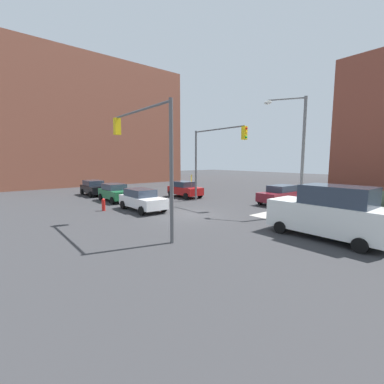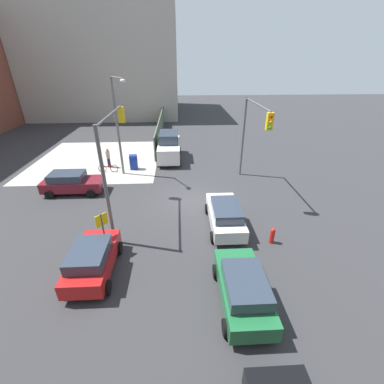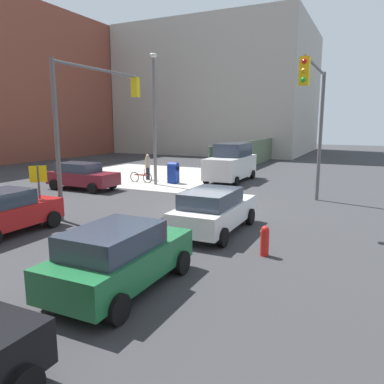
% 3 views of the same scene
% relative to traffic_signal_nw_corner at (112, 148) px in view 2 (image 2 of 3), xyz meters
% --- Properties ---
extents(ground_plane, '(120.00, 120.00, 0.00)m').
position_rel_traffic_signal_nw_corner_xyz_m(ground_plane, '(2.17, -4.50, -4.66)').
color(ground_plane, '#333335').
extents(sidewalk_corner, '(12.00, 12.00, 0.01)m').
position_rel_traffic_signal_nw_corner_xyz_m(sidewalk_corner, '(11.17, 4.50, -4.66)').
color(sidewalk_corner, '#ADA89E').
rests_on(sidewalk_corner, ground).
extents(construction_fence, '(23.84, 0.12, 2.40)m').
position_rel_traffic_signal_nw_corner_xyz_m(construction_fence, '(22.09, -1.30, -3.46)').
color(construction_fence, '#56664C').
rests_on(construction_fence, ground).
extents(building_loft_east, '(20.00, 24.00, 16.54)m').
position_rel_traffic_signal_nw_corner_xyz_m(building_loft_east, '(38.17, 8.40, 3.61)').
color(building_loft_east, '#ADA89E').
rests_on(building_loft_east, ground).
extents(traffic_signal_nw_corner, '(6.05, 0.36, 6.50)m').
position_rel_traffic_signal_nw_corner_xyz_m(traffic_signal_nw_corner, '(0.00, 0.00, 0.00)').
color(traffic_signal_nw_corner, '#59595B').
rests_on(traffic_signal_nw_corner, ground).
extents(traffic_signal_se_corner, '(6.14, 0.36, 6.50)m').
position_rel_traffic_signal_nw_corner_xyz_m(traffic_signal_se_corner, '(4.30, -9.00, 0.01)').
color(traffic_signal_se_corner, '#59595B').
rests_on(traffic_signal_se_corner, ground).
extents(street_lamp_corner, '(2.43, 1.53, 8.00)m').
position_rel_traffic_signal_nw_corner_xyz_m(street_lamp_corner, '(7.05, 1.11, 0.04)').
color(street_lamp_corner, slate).
rests_on(street_lamp_corner, ground).
extents(warning_sign_two_way, '(0.48, 0.48, 2.40)m').
position_rel_traffic_signal_nw_corner_xyz_m(warning_sign_two_way, '(-3.23, 0.18, -3.03)').
color(warning_sign_two_way, '#4C4C4C').
rests_on(warning_sign_two_way, ground).
extents(mailbox_blue, '(0.56, 0.64, 1.43)m').
position_rel_traffic_signal_nw_corner_xyz_m(mailbox_blue, '(8.37, 0.50, -3.90)').
color(mailbox_blue, navy).
rests_on(mailbox_blue, ground).
extents(fire_hydrant, '(0.26, 0.26, 0.94)m').
position_rel_traffic_signal_nw_corner_xyz_m(fire_hydrant, '(-2.83, -8.70, -4.18)').
color(fire_hydrant, red).
rests_on(fire_hydrant, ground).
extents(coupe_green, '(4.14, 2.02, 1.62)m').
position_rel_traffic_signal_nw_corner_xyz_m(coupe_green, '(-6.68, -6.17, -3.82)').
color(coupe_green, '#1E6638').
rests_on(coupe_green, ground).
extents(coupe_maroon, '(2.02, 4.34, 1.62)m').
position_rel_traffic_signal_nw_corner_xyz_m(coupe_maroon, '(3.86, 4.40, -3.82)').
color(coupe_maroon, maroon).
rests_on(coupe_maroon, ground).
extents(coupe_red, '(3.85, 2.02, 1.62)m').
position_rel_traffic_signal_nw_corner_xyz_m(coupe_red, '(-4.65, 0.43, -3.82)').
color(coupe_red, '#B21919').
rests_on(coupe_red, ground).
extents(hatchback_white, '(4.49, 2.02, 1.62)m').
position_rel_traffic_signal_nw_corner_xyz_m(hatchback_white, '(-1.16, -6.35, -3.82)').
color(hatchback_white, white).
rests_on(hatchback_white, ground).
extents(van_white_delivery, '(5.40, 2.32, 2.62)m').
position_rel_traffic_signal_nw_corner_xyz_m(van_white_delivery, '(10.92, -2.70, -3.38)').
color(van_white_delivery, white).
rests_on(van_white_delivery, ground).
extents(pedestrian_crossing, '(0.36, 0.36, 1.83)m').
position_rel_traffic_signal_nw_corner_xyz_m(pedestrian_crossing, '(8.97, 2.90, -3.71)').
color(pedestrian_crossing, '#9E937A').
rests_on(pedestrian_crossing, ground).
extents(bicycle_leaning_on_fence, '(0.05, 1.75, 0.97)m').
position_rel_traffic_signal_nw_corner_xyz_m(bicycle_leaning_on_fence, '(7.77, 2.70, -4.32)').
color(bicycle_leaning_on_fence, black).
rests_on(bicycle_leaning_on_fence, ground).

